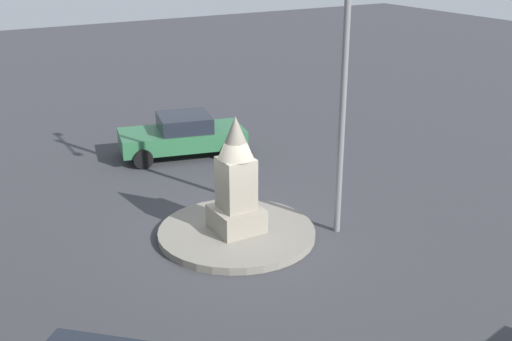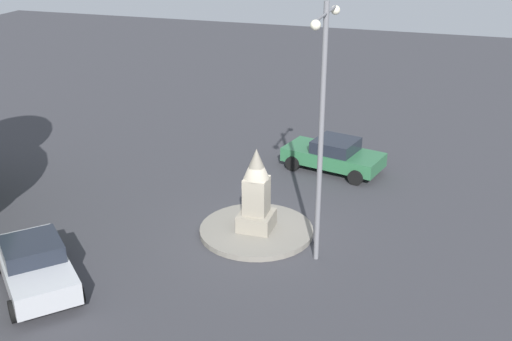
# 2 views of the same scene
# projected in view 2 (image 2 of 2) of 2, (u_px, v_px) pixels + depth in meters

# --- Properties ---
(ground_plane) EXTENTS (80.00, 80.00, 0.00)m
(ground_plane) POSITION_uv_depth(u_px,v_px,m) (256.00, 233.00, 22.03)
(ground_plane) COLOR #38383D
(traffic_island) EXTENTS (3.97, 3.97, 0.19)m
(traffic_island) POSITION_uv_depth(u_px,v_px,m) (256.00, 230.00, 21.99)
(traffic_island) COLOR gray
(traffic_island) RESTS_ON ground
(monument) EXTENTS (1.16, 1.16, 2.96)m
(monument) POSITION_uv_depth(u_px,v_px,m) (256.00, 194.00, 21.43)
(monument) COLOR gray
(monument) RESTS_ON traffic_island
(streetlamp) EXTENTS (2.92, 0.28, 8.17)m
(streetlamp) POSITION_uv_depth(u_px,v_px,m) (322.00, 114.00, 18.53)
(streetlamp) COLOR slate
(streetlamp) RESTS_ON ground
(car_green_near_island) EXTENTS (2.84, 4.49, 1.42)m
(car_green_near_island) POSITION_uv_depth(u_px,v_px,m) (334.00, 155.00, 26.93)
(car_green_near_island) COLOR #2D6B42
(car_green_near_island) RESTS_ON ground
(car_silver_far_side) EXTENTS (4.07, 4.15, 1.49)m
(car_silver_far_side) POSITION_uv_depth(u_px,v_px,m) (35.00, 265.00, 18.63)
(car_silver_far_side) COLOR #B7BABF
(car_silver_far_side) RESTS_ON ground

